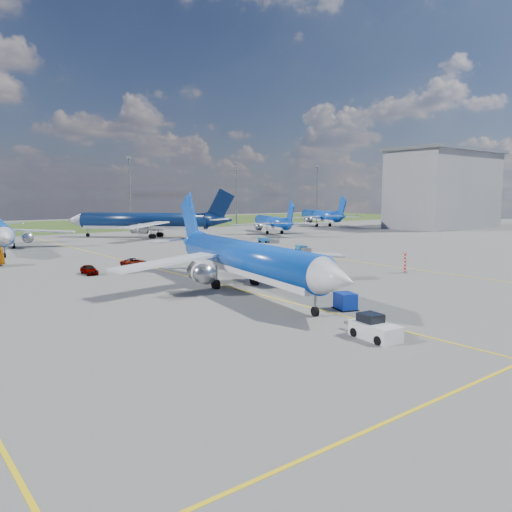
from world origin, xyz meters
TOP-DOWN VIEW (x-y plane):
  - ground at (0.00, 0.00)m, footprint 400.00×400.00m
  - taxiway_lines at (0.17, 27.70)m, footprint 60.25×160.00m
  - floodlight_masts at (10.00, 110.00)m, footprint 202.20×0.50m
  - terminal_building at (120.00, 60.00)m, footprint 42.00×22.00m
  - warning_post at (26.00, 8.00)m, footprint 0.50×0.50m
  - bg_jet_nnw at (-13.12, 75.72)m, footprint 37.11×45.44m
  - bg_jet_n at (22.99, 85.78)m, footprint 58.56×58.80m
  - bg_jet_ne at (58.54, 76.48)m, footprint 38.27×43.00m
  - bg_jet_ene at (94.39, 92.40)m, footprint 44.25×49.49m
  - main_airliner at (0.23, 11.30)m, footprint 38.88×47.00m
  - pushback_tug at (-3.60, -10.38)m, footprint 2.56×5.64m
  - uld_container at (2.07, -2.33)m, footprint 2.21×2.46m
  - service_car_a at (-9.92, 34.27)m, footprint 1.70×4.03m
  - service_car_b at (-1.32, 38.37)m, footprint 4.55×2.54m
  - service_car_c at (4.32, 28.63)m, footprint 3.34×4.95m
  - baggage_tug_w at (32.44, 35.82)m, footprint 3.53×5.53m
  - baggage_tug_e at (39.34, 54.94)m, footprint 3.21×5.13m

SIDE VIEW (x-z plane):
  - ground at x=0.00m, z-range 0.00..0.00m
  - bg_jet_nnw at x=-13.12m, z-range -5.41..5.41m
  - bg_jet_n at x=22.99m, z-range -6.17..6.17m
  - bg_jet_ne at x=58.54m, z-range -4.65..4.65m
  - bg_jet_ene at x=94.39m, z-range -5.33..5.33m
  - main_airliner at x=0.23m, z-range -5.51..5.51m
  - taxiway_lines at x=0.17m, z-range 0.00..0.02m
  - baggage_tug_e at x=39.34m, z-range -0.04..1.09m
  - baggage_tug_w at x=32.44m, z-range -0.04..1.18m
  - service_car_b at x=-1.32m, z-range 0.00..1.20m
  - service_car_c at x=4.32m, z-range 0.00..1.33m
  - service_car_a at x=-9.92m, z-range 0.00..1.36m
  - pushback_tug at x=-3.60m, z-range -0.18..1.70m
  - uld_container at x=2.07m, z-range 0.00..1.63m
  - warning_post at x=26.00m, z-range 0.00..3.00m
  - floodlight_masts at x=10.00m, z-range 1.21..23.91m
  - terminal_building at x=120.00m, z-range 0.07..26.07m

